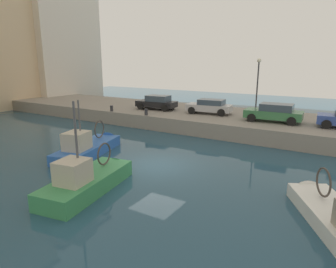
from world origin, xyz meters
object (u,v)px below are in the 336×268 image
at_px(parked_car_green, 274,113).
at_px(parked_car_black, 157,102).
at_px(mooring_bollard_mid, 112,108).
at_px(parked_car_silver, 210,106).
at_px(mooring_bollard_south, 146,112).
at_px(quay_streetlamp, 258,77).
at_px(fishing_boat_blue, 91,151).
at_px(fishing_boat_green, 92,186).

xyz_separation_m(parked_car_green, parked_car_black, (0.28, 11.07, -0.02)).
bearing_deg(mooring_bollard_mid, parked_car_black, -44.20).
relative_size(parked_car_silver, mooring_bollard_south, 7.46).
bearing_deg(parked_car_silver, quay_streetlamp, -59.43).
bearing_deg(fishing_boat_blue, parked_car_green, -40.84).
height_order(mooring_bollard_mid, quay_streetlamp, quay_streetlamp).
relative_size(parked_car_silver, parked_car_black, 1.02).
relative_size(parked_car_green, quay_streetlamp, 0.89).
relative_size(parked_car_black, quay_streetlamp, 0.83).
xyz_separation_m(fishing_boat_blue, parked_car_black, (10.79, 1.99, 1.74)).
distance_m(fishing_boat_blue, parked_car_silver, 11.85).
bearing_deg(parked_car_silver, parked_car_green, -97.07).
xyz_separation_m(fishing_boat_blue, quay_streetlamp, (13.31, -6.92, 4.30)).
height_order(fishing_boat_green, parked_car_silver, fishing_boat_green).
bearing_deg(fishing_boat_blue, parked_car_silver, -16.80).
xyz_separation_m(fishing_boat_blue, fishing_boat_green, (-3.90, -4.10, -0.02)).
height_order(parked_car_green, mooring_bollard_mid, parked_car_green).
bearing_deg(fishing_boat_blue, parked_car_black, 10.43).
relative_size(parked_car_silver, mooring_bollard_mid, 7.46).
height_order(parked_car_silver, parked_car_green, parked_car_green).
bearing_deg(mooring_bollard_mid, fishing_boat_blue, -146.67).
xyz_separation_m(fishing_boat_green, parked_car_silver, (15.12, 0.71, 1.74)).
bearing_deg(fishing_boat_blue, mooring_bollard_mid, 33.33).
bearing_deg(mooring_bollard_mid, fishing_boat_green, -141.69).
xyz_separation_m(parked_car_green, quay_streetlamp, (2.79, 2.17, 2.53)).
distance_m(fishing_boat_blue, mooring_bollard_south, 7.84).
bearing_deg(mooring_bollard_mid, mooring_bollard_south, -90.00).
bearing_deg(parked_car_green, parked_car_black, 88.56).
height_order(fishing_boat_blue, mooring_bollard_mid, fishing_boat_blue).
relative_size(parked_car_green, mooring_bollard_mid, 7.84).
bearing_deg(parked_car_silver, fishing_boat_blue, 163.20).
distance_m(fishing_boat_green, mooring_bollard_mid, 14.79).
bearing_deg(parked_car_green, mooring_bollard_mid, 101.43).
distance_m(parked_car_silver, parked_car_green, 5.74).
distance_m(parked_car_silver, parked_car_black, 5.39).
bearing_deg(mooring_bollard_mid, parked_car_silver, -67.07).
bearing_deg(mooring_bollard_south, fishing_boat_green, -156.06).
bearing_deg(mooring_bollard_south, fishing_boat_blue, -172.30).
bearing_deg(quay_streetlamp, mooring_bollard_mid, 115.29).
xyz_separation_m(mooring_bollard_mid, quay_streetlamp, (5.65, -11.96, 2.98)).
bearing_deg(parked_car_black, quay_streetlamp, -74.23).
relative_size(fishing_boat_green, mooring_bollard_mid, 11.00).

